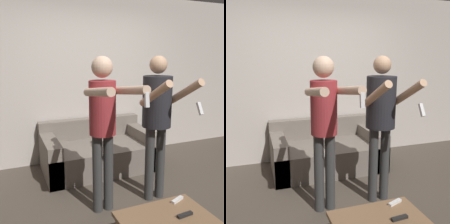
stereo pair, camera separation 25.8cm
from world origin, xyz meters
The scene contains 7 objects.
ground_plane centered at (0.00, 0.00, 0.00)m, with size 14.00×14.00×0.00m, color #4C4238.
wall_back centered at (0.00, 1.75, 1.35)m, with size 6.40×0.06×2.70m.
couch centered at (-0.01, 1.24, 0.25)m, with size 1.67×0.94×0.72m.
person_standing_left centered at (-0.34, 0.09, 1.07)m, with size 0.40×0.80×1.72m.
person_standing_right centered at (0.32, 0.11, 1.09)m, with size 0.45×0.71×1.72m.
remote_near centered at (0.04, -0.82, 0.41)m, with size 0.15×0.05×0.02m.
remote_far centered at (0.13, -0.60, 0.41)m, with size 0.15×0.09×0.02m.
Camera 2 is at (-1.05, -2.49, 1.72)m, focal length 42.00 mm.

